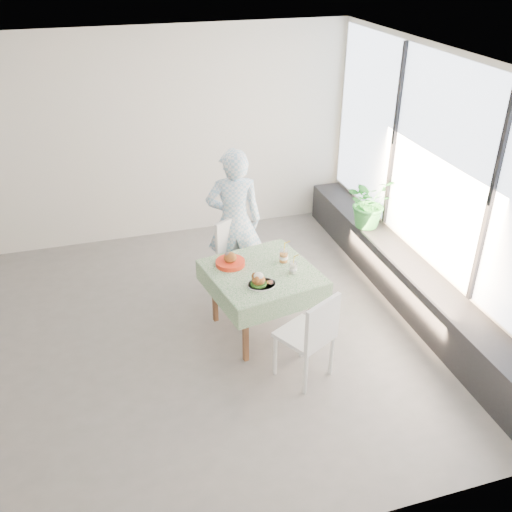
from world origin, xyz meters
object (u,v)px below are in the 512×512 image
object	(u,v)px
cafe_table	(262,294)
chair_near	(305,351)
juice_cup_orange	(284,257)
potted_plant	(370,202)
main_dish	(260,281)
diner	(234,222)
chair_far	(243,274)

from	to	relation	value
cafe_table	chair_near	world-z (taller)	chair_near
juice_cup_orange	potted_plant	world-z (taller)	potted_plant
main_dish	juice_cup_orange	bearing A→B (deg)	44.84
diner	chair_far	bearing A→B (deg)	107.01
chair_far	juice_cup_orange	xyz separation A→B (m)	(0.29, -0.58, 0.51)
juice_cup_orange	potted_plant	bearing A→B (deg)	32.88
chair_near	main_dish	distance (m)	0.80
main_dish	juice_cup_orange	world-z (taller)	juice_cup_orange
chair_far	chair_near	xyz separation A→B (m)	(0.19, -1.51, -0.00)
main_dish	potted_plant	size ratio (longest dim) A/B	0.44
main_dish	cafe_table	bearing A→B (deg)	68.64
chair_far	chair_near	distance (m)	1.52
cafe_table	juice_cup_orange	world-z (taller)	juice_cup_orange
main_dish	juice_cup_orange	xyz separation A→B (m)	(0.37, 0.37, 0.02)
chair_near	potted_plant	bearing A→B (deg)	50.22
chair_far	main_dish	world-z (taller)	chair_far
chair_far	potted_plant	size ratio (longest dim) A/B	1.46
cafe_table	diner	bearing A→B (deg)	93.02
cafe_table	chair_far	bearing A→B (deg)	91.40
chair_far	main_dish	size ratio (longest dim) A/B	3.32
chair_far	cafe_table	bearing A→B (deg)	-88.60
chair_far	potted_plant	distance (m)	1.87
cafe_table	juice_cup_orange	size ratio (longest dim) A/B	4.38
diner	main_dish	world-z (taller)	diner
diner	juice_cup_orange	xyz separation A→B (m)	(0.32, -0.81, -0.07)
potted_plant	diner	bearing A→B (deg)	-175.70
cafe_table	juice_cup_orange	distance (m)	0.45
chair_far	potted_plant	xyz separation A→B (m)	(1.75, 0.37, 0.53)
cafe_table	juice_cup_orange	xyz separation A→B (m)	(0.27, 0.11, 0.35)
chair_near	potted_plant	world-z (taller)	potted_plant
main_dish	juice_cup_orange	size ratio (longest dim) A/B	1.05
chair_near	potted_plant	distance (m)	2.50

